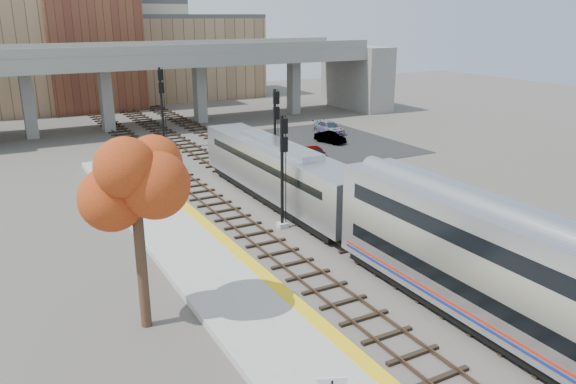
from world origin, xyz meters
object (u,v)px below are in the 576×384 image
signal_mast_near (283,174)px  tree (135,184)px  locomotive (278,171)px  car_a (316,154)px  car_b (330,137)px  signal_mast_mid (275,137)px  car_c (329,128)px  signal_mast_far (162,108)px

signal_mast_near → tree: tree is taller
locomotive → signal_mast_near: size_ratio=2.72×
locomotive → signal_mast_near: 5.14m
car_a → car_b: bearing=58.3°
signal_mast_mid → car_a: size_ratio=1.87×
tree → signal_mast_near: bearing=34.8°
locomotive → car_c: size_ratio=4.34×
locomotive → tree: (-12.58, -11.82, 4.01)m
signal_mast_far → car_a: 15.85m
signal_mast_near → tree: (-10.48, -7.28, 2.83)m
car_a → signal_mast_near: bearing=-117.5°
signal_mast_mid → locomotive: bearing=-115.2°
signal_mast_far → tree: 33.59m
car_c → signal_mast_mid: bearing=-138.4°
locomotive → signal_mast_mid: (2.00, 4.25, 1.38)m
locomotive → signal_mast_far: signal_mast_far is taller
signal_mast_near → signal_mast_far: size_ratio=0.89×
signal_mast_mid → tree: tree is taller
signal_mast_near → car_a: (10.33, 13.00, -2.76)m
signal_mast_mid → tree: bearing=-132.2°
car_a → car_b: 7.62m
locomotive → car_b: bearing=46.4°
locomotive → signal_mast_mid: size_ratio=2.61×
signal_mast_near → signal_mast_far: 24.56m
locomotive → signal_mast_far: 20.19m
locomotive → tree: size_ratio=2.25×
signal_mast_mid → car_b: size_ratio=2.11×
signal_mast_near → tree: size_ratio=0.82×
signal_mast_near → car_b: (15.49, 18.60, -2.85)m
car_a → car_b: car_a is taller
tree → car_a: (20.81, 20.27, -5.59)m
locomotive → signal_mast_far: bearing=96.0°
signal_mast_mid → car_a: 8.08m
car_c → locomotive: bearing=-134.6°
signal_mast_mid → tree: (-14.58, -16.07, 2.63)m
signal_mast_mid → car_a: (6.23, 4.20, -2.96)m
locomotive → tree: tree is taller
signal_mast_far → car_a: size_ratio=2.01×
locomotive → signal_mast_near: (-2.10, -4.54, 1.18)m
tree → car_c: 41.81m
signal_mast_near → signal_mast_mid: bearing=65.0°
car_b → tree: bearing=-151.3°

